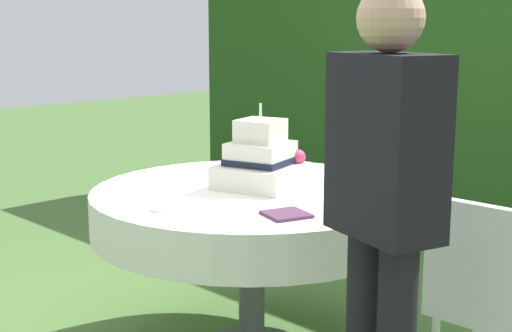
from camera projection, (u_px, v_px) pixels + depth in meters
cake_table at (252, 211)px, 3.24m from camera, size 1.41×1.41×0.77m
wedding_cake at (261, 162)px, 3.25m from camera, size 0.42×0.42×0.37m
serving_plate_near at (336, 190)px, 3.18m from camera, size 0.11×0.11×0.01m
serving_plate_far at (164, 208)px, 2.87m from camera, size 0.10×0.10×0.01m
serving_plate_left at (231, 173)px, 3.55m from camera, size 0.11×0.11×0.01m
napkin_stack at (286, 214)px, 2.78m from camera, size 0.20×0.20×0.01m
garden_chair at (490, 296)px, 2.59m from camera, size 0.41×0.41×0.89m
standing_person at (384, 210)px, 2.23m from camera, size 0.40×0.29×1.60m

